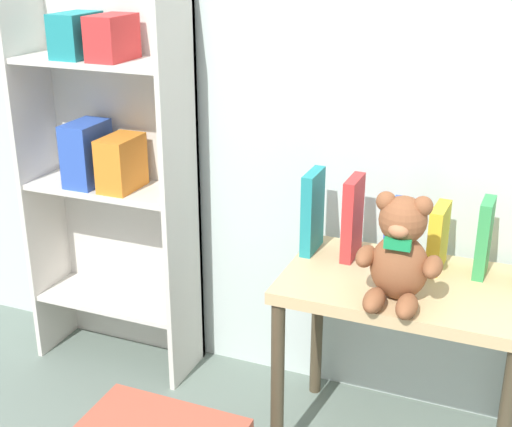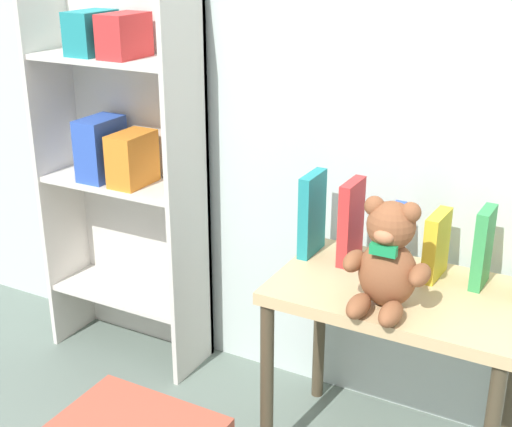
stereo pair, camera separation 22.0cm
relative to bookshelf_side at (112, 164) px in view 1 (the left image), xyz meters
name	(u,v)px [view 1 (the left image)]	position (x,y,z in m)	size (l,w,h in m)	color
wall_back	(379,26)	(0.88, 0.14, 0.49)	(4.80, 0.06, 2.50)	silver
bookshelf_side	(112,164)	(0.00, 0.00, 0.00)	(0.59, 0.25, 1.36)	beige
display_table	(404,308)	(1.07, -0.16, -0.26)	(0.69, 0.44, 0.58)	tan
teddy_bear	(400,254)	(1.07, -0.28, -0.04)	(0.23, 0.21, 0.30)	brown
book_standing_teal	(313,212)	(0.75, -0.06, -0.05)	(0.03, 0.13, 0.26)	teal
book_standing_red	(353,218)	(0.88, -0.06, -0.05)	(0.03, 0.13, 0.25)	red
book_standing_blue	(394,233)	(1.01, -0.05, -0.08)	(0.03, 0.13, 0.19)	#2D51B7
book_standing_yellow	(438,238)	(1.13, -0.04, -0.08)	(0.04, 0.14, 0.19)	gold
book_standing_green	(484,238)	(1.26, -0.04, -0.06)	(0.03, 0.11, 0.23)	#33934C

